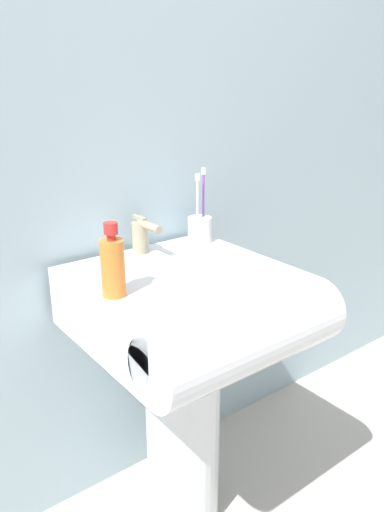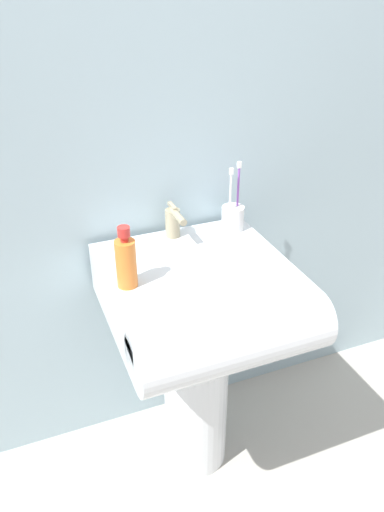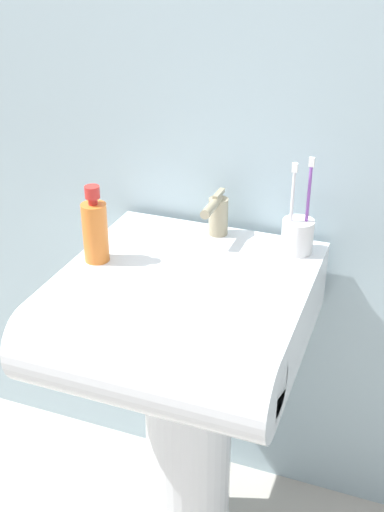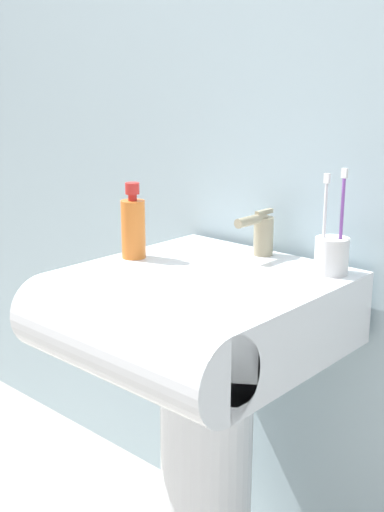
% 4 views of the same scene
% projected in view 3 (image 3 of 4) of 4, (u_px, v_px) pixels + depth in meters
% --- Properties ---
extents(wall_back, '(5.00, 0.05, 2.40)m').
position_uv_depth(wall_back, '(234.00, 51.00, 1.41)').
color(wall_back, '#9EB7C1').
rests_on(wall_back, ground).
extents(sink_pedestal, '(0.21, 0.21, 0.63)m').
position_uv_depth(sink_pedestal, '(189.00, 439.00, 1.59)').
color(sink_pedestal, white).
rests_on(sink_pedestal, ground).
extents(sink_basin, '(0.52, 0.56, 0.16)m').
position_uv_depth(sink_basin, '(178.00, 318.00, 1.35)').
color(sink_basin, white).
rests_on(sink_basin, sink_pedestal).
extents(faucet, '(0.05, 0.13, 0.11)m').
position_uv_depth(faucet, '(217.00, 214.00, 1.50)').
color(faucet, tan).
rests_on(faucet, sink_basin).
extents(toothbrush_cup, '(0.07, 0.07, 0.22)m').
position_uv_depth(toothbrush_cup, '(298.00, 234.00, 1.43)').
color(toothbrush_cup, white).
rests_on(toothbrush_cup, sink_basin).
extents(soap_bottle, '(0.05, 0.05, 0.17)m').
position_uv_depth(soap_bottle, '(95.00, 230.00, 1.38)').
color(soap_bottle, orange).
rests_on(soap_bottle, sink_basin).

